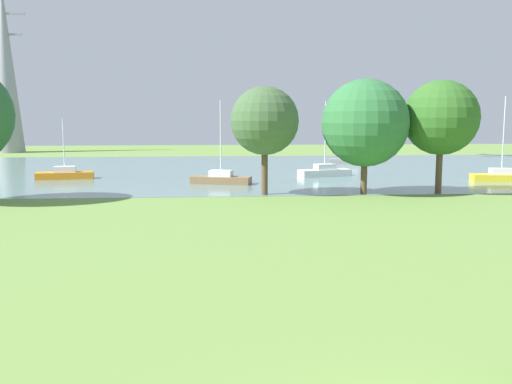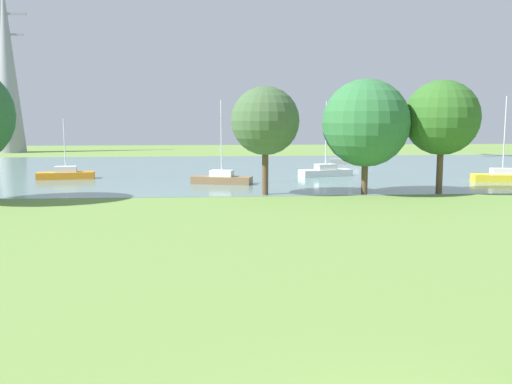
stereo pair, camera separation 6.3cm
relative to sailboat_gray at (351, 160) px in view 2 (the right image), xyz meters
name	(u,v)px [view 2 (the right image)]	position (x,y,z in m)	size (l,w,h in m)	color
ground_plane	(269,217)	(-12.85, -33.56, -0.45)	(160.00, 160.00, 0.00)	olive
water_surface	(241,169)	(-12.85, -5.56, -0.44)	(140.00, 40.00, 0.02)	slate
sailboat_gray	(351,160)	(0.00, 0.00, 0.00)	(5.00, 2.41, 6.01)	gray
sailboat_yellow	(502,176)	(8.23, -18.32, 0.01)	(4.98, 2.25, 7.04)	yellow
sailboat_orange	(66,174)	(-28.52, -13.38, -0.01)	(4.97, 2.21, 5.22)	orange
sailboat_white	(325,171)	(-5.56, -12.79, 0.01)	(5.03, 2.73, 6.74)	white
sailboat_brown	(222,178)	(-15.10, -18.12, 0.01)	(5.03, 2.78, 6.67)	brown
tree_west_near	(265,121)	(-12.22, -24.69, 4.63)	(4.69, 4.69, 7.45)	brown
tree_east_far	(366,123)	(-5.30, -24.99, 4.49)	(6.02, 6.02, 7.96)	brown
tree_mid_shore	(442,118)	(0.08, -24.95, 4.85)	(5.20, 5.20, 7.92)	brown
electricity_pylon	(7,67)	(-46.31, 25.81, 12.41)	(6.40, 4.40, 25.69)	gray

